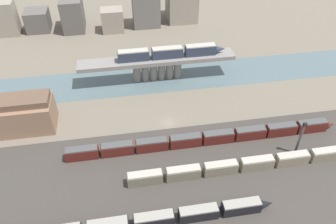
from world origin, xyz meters
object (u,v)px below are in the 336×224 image
at_px(train_yard_mid, 242,165).
at_px(train_yard_far, 205,139).
at_px(train_on_bridge, 171,52).
at_px(signal_tower, 300,138).
at_px(train_yard_near, 136,222).
at_px(warehouse_building, 17,114).

xyz_separation_m(train_yard_mid, train_yard_far, (-7.65, 12.01, 0.04)).
relative_size(train_on_bridge, train_yard_far, 0.48).
xyz_separation_m(train_yard_far, signal_tower, (25.67, -8.31, 4.24)).
bearing_deg(train_yard_near, signal_tower, 18.56).
height_order(train_on_bridge, train_yard_far, train_on_bridge).
height_order(warehouse_building, signal_tower, signal_tower).
bearing_deg(signal_tower, train_yard_far, 162.07).
xyz_separation_m(train_yard_far, warehouse_building, (-56.81, 16.53, 3.72)).
bearing_deg(train_on_bridge, train_yard_mid, -76.48).
xyz_separation_m(train_yard_near, warehouse_building, (-33.47, 41.29, 3.89)).
bearing_deg(train_yard_mid, train_yard_far, 122.50).
bearing_deg(signal_tower, train_yard_near, -161.44).
bearing_deg(train_on_bridge, train_yard_far, -83.58).
height_order(train_yard_near, train_yard_far, train_yard_far).
distance_m(train_yard_mid, warehouse_building, 70.60).
height_order(train_yard_mid, warehouse_building, warehouse_building).
bearing_deg(signal_tower, train_yard_mid, -168.38).
distance_m(train_on_bridge, warehouse_building, 56.83).
bearing_deg(train_on_bridge, signal_tower, -56.76).
bearing_deg(train_yard_mid, warehouse_building, 156.12).
xyz_separation_m(train_on_bridge, train_yard_mid, (11.85, -49.29, -9.27)).
bearing_deg(train_yard_far, train_on_bridge, 96.42).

